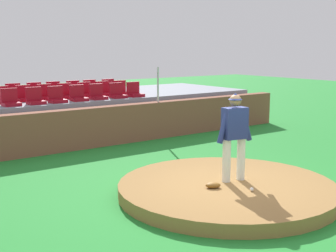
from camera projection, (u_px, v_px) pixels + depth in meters
ground_plane at (227, 195)px, 9.38m from camera, size 60.00×60.00×0.00m
pitchers_mound at (227, 189)px, 9.36m from camera, size 4.44×4.44×0.25m
pitcher at (235, 130)px, 9.34m from camera, size 0.85×0.35×1.82m
baseball at (252, 189)px, 8.80m from camera, size 0.07×0.07×0.07m
fielding_glove at (213, 185)px, 9.01m from camera, size 0.36×0.32×0.11m
brick_barrier at (94, 127)px, 13.84m from camera, size 15.29×0.40×1.20m
fence_post_right at (158, 85)px, 15.03m from camera, size 0.06×0.06×1.14m
bleacher_platform at (59, 115)px, 15.91m from camera, size 14.21×4.23×1.30m
stadium_chair_0 at (10, 100)px, 13.29m from camera, size 0.48×0.44×0.50m
stadium_chair_1 at (35, 99)px, 13.70m from camera, size 0.48×0.44×0.50m
stadium_chair_2 at (57, 97)px, 14.07m from camera, size 0.48×0.44×0.50m
stadium_chair_3 at (78, 96)px, 14.52m from camera, size 0.48×0.44×0.50m
stadium_chair_4 at (98, 94)px, 14.95m from camera, size 0.48×0.44×0.50m
stadium_chair_5 at (117, 93)px, 15.36m from camera, size 0.48×0.44×0.50m
stadium_chair_6 at (135, 92)px, 15.76m from camera, size 0.48×0.44×0.50m
stadium_chair_7 at (2, 98)px, 14.02m from camera, size 0.48×0.44×0.50m
stadium_chair_8 at (24, 96)px, 14.42m from camera, size 0.48×0.44×0.50m
stadium_chair_9 at (46, 95)px, 14.83m from camera, size 0.48×0.44×0.50m
stadium_chair_10 at (66, 94)px, 15.20m from camera, size 0.48×0.44×0.50m
stadium_chair_11 at (86, 92)px, 15.64m from camera, size 0.48×0.44×0.50m
stadium_chair_12 at (104, 91)px, 16.06m from camera, size 0.48×0.44×0.50m
stadium_chair_13 at (121, 90)px, 16.46m from camera, size 0.48×0.44×0.50m
stadium_chair_15 at (14, 94)px, 15.12m from camera, size 0.48×0.44×0.50m
stadium_chair_16 at (35, 93)px, 15.54m from camera, size 0.48×0.44×0.50m
stadium_chair_17 at (54, 91)px, 15.95m from camera, size 0.48×0.44×0.50m
stadium_chair_18 at (74, 90)px, 16.36m from camera, size 0.48×0.44×0.50m
stadium_chair_19 at (91, 89)px, 16.77m from camera, size 0.48×0.44×0.50m
stadium_chair_20 at (109, 88)px, 17.17m from camera, size 0.48×0.44×0.50m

